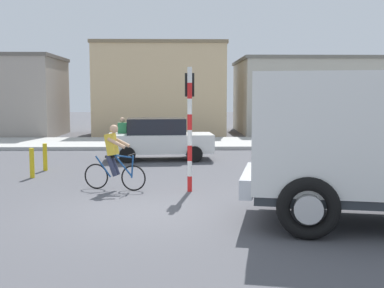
# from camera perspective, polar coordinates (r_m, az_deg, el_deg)

# --- Properties ---
(ground_plane) EXTENTS (120.00, 120.00, 0.00)m
(ground_plane) POSITION_cam_1_polar(r_m,az_deg,el_deg) (10.46, -5.34, -7.97)
(ground_plane) COLOR #4C4C51
(sidewalk_far) EXTENTS (80.00, 5.00, 0.16)m
(sidewalk_far) POSITION_cam_1_polar(r_m,az_deg,el_deg) (24.23, -3.02, 0.12)
(sidewalk_far) COLOR #ADADA8
(sidewalk_far) RESTS_ON ground
(cyclist) EXTENTS (1.68, 0.62, 1.72)m
(cyclist) POSITION_cam_1_polar(r_m,az_deg,el_deg) (12.74, -9.25, -1.58)
(cyclist) COLOR black
(cyclist) RESTS_ON ground
(traffic_light_pole) EXTENTS (0.24, 0.43, 3.20)m
(traffic_light_pole) POSITION_cam_1_polar(r_m,az_deg,el_deg) (12.36, -0.28, 3.87)
(traffic_light_pole) COLOR red
(traffic_light_pole) RESTS_ON ground
(car_red_near) EXTENTS (4.10, 2.07, 1.60)m
(car_red_near) POSITION_cam_1_polar(r_m,az_deg,el_deg) (18.56, -3.89, 0.65)
(car_red_near) COLOR white
(car_red_near) RESTS_ON ground
(pedestrian_near_kerb) EXTENTS (0.34, 0.22, 1.62)m
(pedestrian_near_kerb) POSITION_cam_1_polar(r_m,az_deg,el_deg) (19.00, -8.24, 0.81)
(pedestrian_near_kerb) COLOR #2D334C
(pedestrian_near_kerb) RESTS_ON ground
(bollard_near) EXTENTS (0.14, 0.14, 0.90)m
(bollard_near) POSITION_cam_1_polar(r_m,az_deg,el_deg) (15.25, -18.46, -2.16)
(bollard_near) COLOR gold
(bollard_near) RESTS_ON ground
(bollard_far) EXTENTS (0.14, 0.14, 0.90)m
(bollard_far) POSITION_cam_1_polar(r_m,az_deg,el_deg) (16.58, -17.04, -1.49)
(bollard_far) COLOR gold
(bollard_far) RESTS_ON ground
(building_mid_block) EXTENTS (8.19, 5.87, 5.73)m
(building_mid_block) POSITION_cam_1_polar(r_m,az_deg,el_deg) (31.34, -3.72, 6.52)
(building_mid_block) COLOR #D1B284
(building_mid_block) RESTS_ON ground
(building_corner_right) EXTENTS (10.71, 7.74, 4.83)m
(building_corner_right) POSITION_cam_1_polar(r_m,az_deg,el_deg) (33.33, 14.69, 5.53)
(building_corner_right) COLOR #B2AD9E
(building_corner_right) RESTS_ON ground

